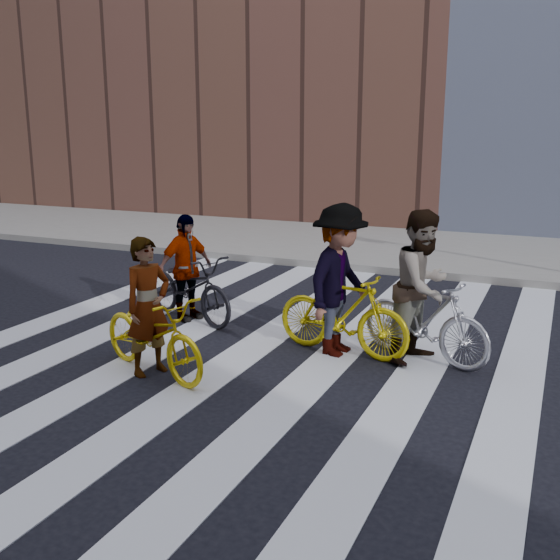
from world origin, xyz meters
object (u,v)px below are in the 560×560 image
Objects in this scene: rider_right at (340,280)px; bike_yellow_left at (153,334)px; bike_silver_mid at (425,319)px; rider_rear at (185,268)px; rider_left at (148,306)px; rider_mid at (423,287)px; bike_dark_rear at (189,287)px; bike_yellow_right at (343,313)px.

bike_yellow_left is at bearing 139.37° from rider_right.
rider_rear reaches higher than bike_silver_mid.
rider_left reaches higher than bike_yellow_left.
rider_mid reaches higher than bike_yellow_left.
bike_yellow_left is at bearing 142.02° from bike_silver_mid.
bike_silver_mid is 0.94× the size of rider_mid.
rider_right reaches higher than bike_dark_rear.
rider_right is (-1.00, -0.19, 0.02)m from rider_mid.
rider_mid is at bearing 110.55° from bike_silver_mid.
rider_right is 2.64m from rider_rear.
bike_yellow_right is at bearing -79.67° from rider_rear.
bike_yellow_right is 0.94× the size of rider_right.
bike_yellow_left is 3.29m from rider_mid.
rider_mid is at bearing -70.62° from rider_right.
bike_yellow_left is 0.98× the size of rider_mid.
bike_dark_rear is 2.62m from rider_right.
bike_silver_mid is 1.02m from bike_yellow_right.
bike_dark_rear reaches higher than bike_yellow_left.
rider_mid is (0.95, 0.19, 0.40)m from bike_yellow_right.
bike_yellow_left is at bearing -69.47° from rider_left.
bike_dark_rear is 0.30m from rider_rear.
rider_mid is at bearing -37.54° from bike_yellow_left.
rider_mid is at bearing -73.78° from bike_dark_rear.
rider_rear reaches higher than bike_dark_rear.
bike_yellow_left is at bearing 142.48° from rider_mid.
rider_left is (-0.05, 0.00, 0.33)m from bike_yellow_left.
rider_left is at bearing 138.58° from rider_right.
rider_rear is (-2.63, 0.52, 0.25)m from bike_yellow_right.
rider_right is (-1.05, -0.19, 0.43)m from bike_silver_mid.
bike_dark_rear is (-3.58, 0.32, -0.03)m from bike_silver_mid.
rider_rear is at bearing 105.46° from bike_silver_mid.
rider_rear reaches higher than bike_yellow_right.
bike_yellow_left is at bearing 138.58° from bike_yellow_right.
bike_dark_rear is (-0.77, 2.05, 0.02)m from bike_yellow_left.
rider_mid reaches higher than rider_rear.
bike_yellow_left is 2.38m from bike_yellow_right.
rider_left reaches higher than bike_yellow_right.
bike_yellow_left is 0.96× the size of bike_dark_rear.
bike_dark_rear is 1.02× the size of rider_mid.
rider_left is (-1.87, -1.53, 0.27)m from bike_yellow_right.
bike_yellow_left is at bearing -138.03° from bike_dark_rear.
rider_right is at bearing -28.55° from bike_yellow_left.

